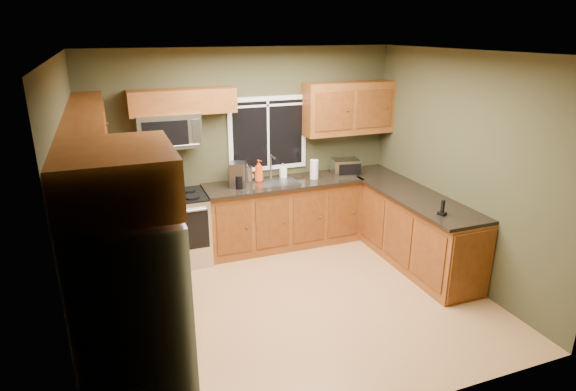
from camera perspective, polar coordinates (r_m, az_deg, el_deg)
floor at (r=5.56m, az=0.82°, el=-12.46°), size 4.20×4.20×0.00m
ceiling at (r=4.74m, az=0.98°, el=16.56°), size 4.20×4.20×0.00m
back_wall at (r=6.63m, az=-4.89°, el=5.44°), size 4.20×0.00×4.20m
front_wall at (r=3.50m, az=11.94°, el=-7.82°), size 4.20×0.00×4.20m
left_wall at (r=4.68m, az=-23.77°, el=-2.08°), size 0.00×3.60×3.60m
right_wall at (r=6.05m, az=19.73°, el=3.04°), size 0.00×3.60×3.60m
window at (r=6.65m, az=-2.40°, el=7.33°), size 1.12×0.03×1.02m
base_cabinets_left at (r=5.46m, az=-19.19°, el=-8.84°), size 0.60×2.65×0.90m
countertop_left at (r=5.26m, az=-19.48°, el=-4.27°), size 0.65×2.65×0.04m
base_cabinets_back at (r=6.75m, az=-0.58°, el=-2.26°), size 2.17×0.60×0.90m
countertop_back at (r=6.57m, az=-0.52°, el=1.49°), size 2.17×0.65×0.04m
base_cabinets_peninsula at (r=6.57m, az=13.83°, el=-3.47°), size 0.60×2.52×0.90m
countertop_peninsula at (r=6.40m, az=13.94°, el=0.41°), size 0.65×2.50×0.04m
upper_cabinets_left at (r=4.99m, az=-22.50°, el=5.49°), size 0.33×2.65×0.72m
upper_cabinets_back_left at (r=6.16m, az=-12.40°, el=10.84°), size 1.30×0.33×0.30m
upper_cabinets_back_right at (r=6.91m, az=7.19°, el=10.24°), size 1.30×0.33×0.72m
upper_cabinet_over_fridge at (r=3.22m, az=-19.72°, el=2.06°), size 0.72×0.90×0.38m
refrigerator at (r=3.69m, az=-17.70°, el=-14.92°), size 0.74×0.90×1.80m
range at (r=6.39m, az=-12.92°, el=-3.84°), size 0.76×0.69×0.94m
microwave at (r=6.16m, az=-13.98°, el=7.50°), size 0.76×0.41×0.42m
sink at (r=6.54m, az=-1.52°, el=1.69°), size 0.60×0.42×0.36m
toaster_oven at (r=6.89m, az=6.81°, el=3.37°), size 0.42×0.35×0.23m
coffee_maker at (r=6.35m, az=-5.99°, el=2.37°), size 0.27×0.31×0.32m
kettle at (r=6.55m, az=-4.87°, el=2.66°), size 0.18×0.18×0.27m
paper_towel_roll at (r=6.67m, az=3.11°, el=3.12°), size 0.12×0.12×0.29m
soap_bottle_a at (r=6.54m, az=-3.47°, el=2.94°), size 0.15×0.15×0.30m
soap_bottle_b at (r=6.74m, az=-0.60°, el=2.99°), size 0.10×0.10×0.20m
soap_bottle_c at (r=6.62m, az=-4.57°, el=2.45°), size 0.13×0.13×0.15m
cordless_phone at (r=5.65m, az=17.82°, el=-1.70°), size 0.10×0.10×0.18m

